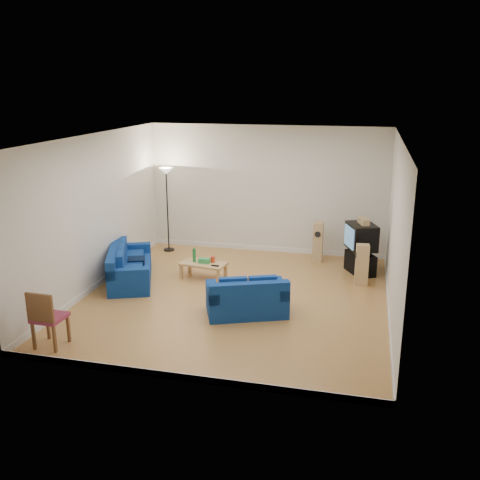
% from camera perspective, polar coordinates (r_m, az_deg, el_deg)
% --- Properties ---
extents(room, '(6.01, 6.51, 3.21)m').
position_cam_1_polar(room, '(10.38, -0.51, 1.75)').
color(room, '#9A642F').
rests_on(room, ground).
extents(sofa_three_seat, '(1.53, 2.15, 0.76)m').
position_cam_1_polar(sofa_three_seat, '(11.89, -11.86, -3.04)').
color(sofa_three_seat, navy).
rests_on(sofa_three_seat, ground).
extents(sofa_loveseat, '(1.67, 1.30, 0.73)m').
position_cam_1_polar(sofa_loveseat, '(10.01, 0.76, -6.48)').
color(sofa_loveseat, navy).
rests_on(sofa_loveseat, ground).
extents(coffee_table, '(1.06, 0.64, 0.36)m').
position_cam_1_polar(coffee_table, '(11.84, -3.93, -2.68)').
color(coffee_table, tan).
rests_on(coffee_table, ground).
extents(bottle, '(0.09, 0.09, 0.30)m').
position_cam_1_polar(bottle, '(11.85, -4.90, -1.64)').
color(bottle, '#197233').
rests_on(bottle, coffee_table).
extents(tissue_box, '(0.25, 0.14, 0.10)m').
position_cam_1_polar(tissue_box, '(11.80, -3.84, -2.22)').
color(tissue_box, green).
rests_on(tissue_box, coffee_table).
extents(red_canister, '(0.11, 0.11, 0.13)m').
position_cam_1_polar(red_canister, '(11.82, -2.92, -2.09)').
color(red_canister, red).
rests_on(red_canister, coffee_table).
extents(remote, '(0.17, 0.06, 0.02)m').
position_cam_1_polar(remote, '(11.58, -2.66, -2.75)').
color(remote, black).
rests_on(remote, coffee_table).
extents(tv_stand, '(0.75, 0.89, 0.47)m').
position_cam_1_polar(tv_stand, '(12.47, 12.69, -2.42)').
color(tv_stand, black).
rests_on(tv_stand, ground).
extents(av_receiver, '(0.52, 0.52, 0.09)m').
position_cam_1_polar(av_receiver, '(12.34, 12.64, -1.21)').
color(av_receiver, black).
rests_on(av_receiver, tv_stand).
extents(television, '(0.78, 0.90, 0.58)m').
position_cam_1_polar(television, '(12.31, 12.79, 0.37)').
color(television, black).
rests_on(television, av_receiver).
extents(centre_speaker, '(0.28, 0.43, 0.14)m').
position_cam_1_polar(centre_speaker, '(12.22, 13.04, 1.98)').
color(centre_speaker, tan).
rests_on(centre_speaker, television).
extents(speaker_left, '(0.23, 0.30, 0.98)m').
position_cam_1_polar(speaker_left, '(13.02, 8.31, -0.21)').
color(speaker_left, tan).
rests_on(speaker_left, ground).
extents(speaker_right, '(0.30, 0.24, 0.90)m').
position_cam_1_polar(speaker_right, '(11.69, 12.87, -2.59)').
color(speaker_right, tan).
rests_on(speaker_right, ground).
extents(floor_lamp, '(0.37, 0.37, 2.15)m').
position_cam_1_polar(floor_lamp, '(13.58, -7.86, 6.08)').
color(floor_lamp, black).
rests_on(floor_lamp, ground).
extents(dining_chair, '(0.50, 0.50, 1.00)m').
position_cam_1_polar(dining_chair, '(9.24, -19.95, -7.64)').
color(dining_chair, brown).
rests_on(dining_chair, ground).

